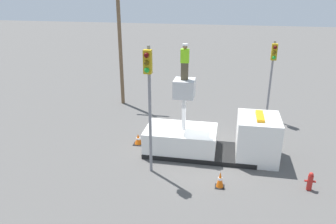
{
  "coord_description": "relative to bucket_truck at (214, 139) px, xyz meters",
  "views": [
    {
      "loc": [
        1.18,
        -15.41,
        8.35
      ],
      "look_at": [
        -1.51,
        -1.08,
        2.65
      ],
      "focal_mm": 35.0,
      "sensor_mm": 36.0,
      "label": 1
    }
  ],
  "objects": [
    {
      "name": "traffic_cone_curbside",
      "position": [
        0.47,
        -2.94,
        -0.54
      ],
      "size": [
        0.41,
        0.41,
        0.76
      ],
      "color": "black",
      "rests_on": "ground"
    },
    {
      "name": "fire_hydrant",
      "position": [
        4.29,
        -2.42,
        -0.48
      ],
      "size": [
        0.47,
        0.23,
        0.86
      ],
      "color": "#B2231E",
      "rests_on": "ground"
    },
    {
      "name": "worker",
      "position": [
        -1.59,
        0.0,
        3.97
      ],
      "size": [
        0.4,
        0.26,
        1.75
      ],
      "color": "brown",
      "rests_on": "bucket_truck"
    },
    {
      "name": "traffic_light_across",
      "position": [
        3.2,
        5.52,
        2.74
      ],
      "size": [
        0.34,
        0.57,
        5.14
      ],
      "color": "gray",
      "rests_on": "ground"
    },
    {
      "name": "ground_plane",
      "position": [
        -0.7,
        0.0,
        -0.9
      ],
      "size": [
        120.0,
        120.0,
        0.0
      ],
      "primitive_type": "plane",
      "color": "#565451"
    },
    {
      "name": "bucket_truck",
      "position": [
        0.0,
        0.0,
        0.0
      ],
      "size": [
        6.79,
        2.34,
        3.99
      ],
      "color": "black",
      "rests_on": "ground"
    },
    {
      "name": "traffic_light_pole",
      "position": [
        -2.82,
        -2.3,
        3.32
      ],
      "size": [
        0.34,
        0.57,
        6.0
      ],
      "color": "gray",
      "rests_on": "ground"
    },
    {
      "name": "utility_pole",
      "position": [
        -7.12,
        6.81,
        3.8
      ],
      "size": [
        2.2,
        0.26,
        8.75
      ],
      "color": "brown",
      "rests_on": "ground"
    },
    {
      "name": "traffic_cone_rear",
      "position": [
        -4.18,
        0.44,
        -0.61
      ],
      "size": [
        0.52,
        0.52,
        0.62
      ],
      "color": "black",
      "rests_on": "ground"
    }
  ]
}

